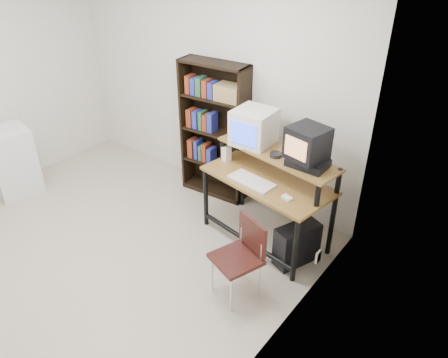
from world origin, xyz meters
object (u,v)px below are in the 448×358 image
Objects in this scene: pc_tower at (297,244)px; bookshelf at (216,129)px; crt_tv at (307,143)px; mini_fridge at (12,161)px; crt_monitor at (254,127)px; school_chair at (242,251)px; computer_desk at (269,181)px.

bookshelf is (-1.45, 0.56, 0.64)m from pc_tower.
mini_fridge is (-3.32, -1.15, -0.79)m from crt_tv.
crt_monitor is 1.30m from school_chair.
bookshelf is at bearing 156.70° from crt_monitor.
computer_desk reaches higher than school_chair.
bookshelf is (-0.71, 0.27, -0.31)m from crt_monitor.
computer_desk is 1.10m from bookshelf.
crt_tv is (0.35, 0.05, 0.50)m from computer_desk.
crt_monitor is 1.24m from pc_tower.
bookshelf reaches higher than crt_monitor.
school_chair is (0.55, -0.95, -0.69)m from crt_monitor.
crt_tv is 0.51× the size of school_chair.
bookshelf is at bearing 166.66° from computer_desk.
bookshelf reaches higher than school_chair.
mini_fridge reaches higher than school_chair.
crt_monitor is (-0.30, 0.15, 0.45)m from computer_desk.
computer_desk is at bearing -28.78° from crt_monitor.
crt_tv is 0.23× the size of bookshelf.
school_chair reaches higher than pc_tower.
pc_tower is at bearing 27.92° from mini_fridge.
crt_monitor is 0.54× the size of school_chair.
bookshelf is (-1.35, 0.37, -0.36)m from crt_tv.
mini_fridge is at bearing -155.52° from school_chair.
bookshelf is (-1.01, 0.42, 0.15)m from computer_desk.
crt_monitor is at bearing -176.79° from crt_tv.
computer_desk is at bearing 32.61° from mini_fridge.
mini_fridge is at bearing -149.20° from crt_tv.
school_chair is (-0.10, -0.86, -0.74)m from crt_tv.
bookshelf is at bearing -179.51° from pc_tower.
bookshelf is (-1.25, 1.22, 0.38)m from school_chair.
crt_monitor reaches higher than school_chair.
computer_desk is 1.68× the size of mini_fridge.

